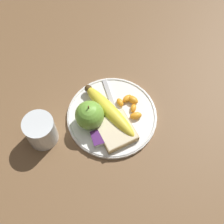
{
  "coord_description": "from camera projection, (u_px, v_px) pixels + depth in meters",
  "views": [
    {
      "loc": [
        -0.37,
        0.12,
        0.77
      ],
      "look_at": [
        0.0,
        0.0,
        0.03
      ],
      "focal_mm": 50.0,
      "sensor_mm": 36.0,
      "label": 1
    }
  ],
  "objects": [
    {
      "name": "ground_plane",
      "position": [
        112.0,
        117.0,
        0.87
      ],
      "size": [
        3.0,
        3.0,
        0.0
      ],
      "primitive_type": "plane",
      "color": "brown"
    },
    {
      "name": "plate",
      "position": [
        112.0,
        116.0,
        0.86
      ],
      "size": [
        0.25,
        0.25,
        0.01
      ],
      "color": "white",
      "rests_on": "ground_plane"
    },
    {
      "name": "juice_glass",
      "position": [
        41.0,
        132.0,
        0.8
      ],
      "size": [
        0.08,
        0.08,
        0.09
      ],
      "color": "silver",
      "rests_on": "ground_plane"
    },
    {
      "name": "apple",
      "position": [
        90.0,
        116.0,
        0.81
      ],
      "size": [
        0.08,
        0.08,
        0.09
      ],
      "color": "#72B23D",
      "rests_on": "plate"
    },
    {
      "name": "banana",
      "position": [
        109.0,
        110.0,
        0.84
      ],
      "size": [
        0.2,
        0.11,
        0.04
      ],
      "color": "yellow",
      "rests_on": "plate"
    },
    {
      "name": "bread_slice",
      "position": [
        116.0,
        131.0,
        0.82
      ],
      "size": [
        0.11,
        0.1,
        0.02
      ],
      "color": "tan",
      "rests_on": "plate"
    },
    {
      "name": "fork",
      "position": [
        116.0,
        114.0,
        0.86
      ],
      "size": [
        0.2,
        0.03,
        0.0
      ],
      "rotation": [
        0.0,
        0.0,
        9.4
      ],
      "color": "#B2B2B7",
      "rests_on": "plate"
    },
    {
      "name": "jam_packet",
      "position": [
        98.0,
        139.0,
        0.81
      ],
      "size": [
        0.04,
        0.03,
        0.02
      ],
      "color": "silver",
      "rests_on": "plate"
    },
    {
      "name": "orange_segment_0",
      "position": [
        136.0,
        116.0,
        0.85
      ],
      "size": [
        0.02,
        0.04,
        0.02
      ],
      "color": "orange",
      "rests_on": "plate"
    },
    {
      "name": "orange_segment_1",
      "position": [
        127.0,
        99.0,
        0.87
      ],
      "size": [
        0.03,
        0.03,
        0.02
      ],
      "color": "orange",
      "rests_on": "plate"
    },
    {
      "name": "orange_segment_2",
      "position": [
        119.0,
        123.0,
        0.84
      ],
      "size": [
        0.04,
        0.03,
        0.02
      ],
      "color": "orange",
      "rests_on": "plate"
    },
    {
      "name": "orange_segment_3",
      "position": [
        134.0,
        108.0,
        0.86
      ],
      "size": [
        0.03,
        0.03,
        0.01
      ],
      "color": "orange",
      "rests_on": "plate"
    },
    {
      "name": "orange_segment_4",
      "position": [
        120.0,
        102.0,
        0.87
      ],
      "size": [
        0.03,
        0.02,
        0.02
      ],
      "color": "orange",
      "rests_on": "plate"
    },
    {
      "name": "orange_segment_5",
      "position": [
        133.0,
        100.0,
        0.87
      ],
      "size": [
        0.04,
        0.04,
        0.02
      ],
      "color": "orange",
      "rests_on": "plate"
    }
  ]
}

